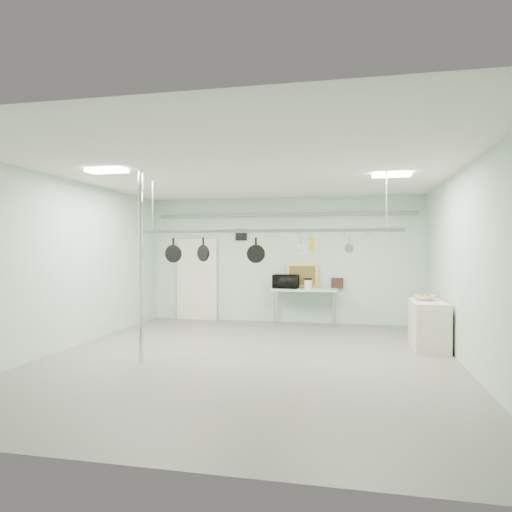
% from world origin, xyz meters
% --- Properties ---
extents(floor, '(8.00, 8.00, 0.00)m').
position_xyz_m(floor, '(0.00, 0.00, 0.00)').
color(floor, gray).
rests_on(floor, ground).
extents(ceiling, '(7.00, 8.00, 0.02)m').
position_xyz_m(ceiling, '(0.00, 0.00, 3.19)').
color(ceiling, silver).
rests_on(ceiling, back_wall).
extents(back_wall, '(7.00, 0.02, 3.20)m').
position_xyz_m(back_wall, '(0.00, 3.99, 1.60)').
color(back_wall, '#AACDBC').
rests_on(back_wall, floor).
extents(right_wall, '(0.02, 8.00, 3.20)m').
position_xyz_m(right_wall, '(3.49, 0.00, 1.60)').
color(right_wall, '#AACDBC').
rests_on(right_wall, floor).
extents(door, '(1.10, 0.10, 2.20)m').
position_xyz_m(door, '(-2.30, 3.94, 1.05)').
color(door, silver).
rests_on(door, floor).
extents(wall_vent, '(0.30, 0.04, 0.30)m').
position_xyz_m(wall_vent, '(-1.10, 3.97, 2.25)').
color(wall_vent, black).
rests_on(wall_vent, back_wall).
extents(conduit_pipe, '(6.60, 0.07, 0.07)m').
position_xyz_m(conduit_pipe, '(0.00, 3.90, 2.75)').
color(conduit_pipe, gray).
rests_on(conduit_pipe, back_wall).
extents(chrome_pole, '(0.08, 0.08, 3.20)m').
position_xyz_m(chrome_pole, '(-1.70, -0.60, 1.60)').
color(chrome_pole, silver).
rests_on(chrome_pole, floor).
extents(prep_table, '(1.60, 0.70, 0.91)m').
position_xyz_m(prep_table, '(0.60, 3.60, 0.83)').
color(prep_table, silver).
rests_on(prep_table, floor).
extents(side_cabinet, '(0.60, 1.20, 0.90)m').
position_xyz_m(side_cabinet, '(3.15, 1.40, 0.45)').
color(side_cabinet, beige).
rests_on(side_cabinet, floor).
extents(pot_rack, '(4.80, 0.06, 1.00)m').
position_xyz_m(pot_rack, '(0.20, 0.30, 2.23)').
color(pot_rack, '#B7B7BC').
rests_on(pot_rack, ceiling).
extents(light_panel_left, '(0.65, 0.30, 0.05)m').
position_xyz_m(light_panel_left, '(-2.20, -0.80, 3.16)').
color(light_panel_left, white).
rests_on(light_panel_left, ceiling).
extents(light_panel_right, '(0.65, 0.30, 0.05)m').
position_xyz_m(light_panel_right, '(2.40, 0.60, 3.16)').
color(light_panel_right, white).
rests_on(light_panel_right, ceiling).
extents(microwave, '(0.64, 0.47, 0.33)m').
position_xyz_m(microwave, '(0.14, 3.59, 1.07)').
color(microwave, black).
rests_on(microwave, prep_table).
extents(coffee_canister, '(0.21, 0.21, 0.23)m').
position_xyz_m(coffee_canister, '(0.70, 3.42, 1.02)').
color(coffee_canister, silver).
rests_on(coffee_canister, prep_table).
extents(painting_large, '(0.78, 0.13, 0.58)m').
position_xyz_m(painting_large, '(0.51, 3.90, 1.20)').
color(painting_large, gold).
rests_on(painting_large, prep_table).
extents(painting_small, '(0.30, 0.08, 0.25)m').
position_xyz_m(painting_small, '(1.38, 3.90, 1.03)').
color(painting_small, '#321711').
rests_on(painting_small, prep_table).
extents(fruit_bowl, '(0.52, 0.52, 0.10)m').
position_xyz_m(fruit_bowl, '(3.10, 1.53, 0.95)').
color(fruit_bowl, silver).
rests_on(fruit_bowl, side_cabinet).
extents(skillet_left, '(0.33, 0.07, 0.43)m').
position_xyz_m(skillet_left, '(-1.49, 0.30, 1.87)').
color(skillet_left, black).
rests_on(skillet_left, pot_rack).
extents(skillet_mid, '(0.30, 0.20, 0.43)m').
position_xyz_m(skillet_mid, '(-0.91, 0.30, 1.87)').
color(skillet_mid, black).
rests_on(skillet_mid, pot_rack).
extents(skillet_right, '(0.33, 0.10, 0.46)m').
position_xyz_m(skillet_right, '(0.07, 0.30, 1.86)').
color(skillet_right, black).
rests_on(skillet_right, pot_rack).
extents(whisk, '(0.22, 0.22, 0.36)m').
position_xyz_m(whisk, '(0.86, 0.30, 1.90)').
color(whisk, '#A9AAAE').
rests_on(whisk, pot_rack).
extents(grater, '(0.10, 0.05, 0.25)m').
position_xyz_m(grater, '(1.06, 0.30, 1.96)').
color(grater, yellow).
rests_on(grater, pot_rack).
extents(saucepan, '(0.16, 0.11, 0.27)m').
position_xyz_m(saucepan, '(1.69, 0.30, 1.95)').
color(saucepan, '#B3B3B8').
rests_on(saucepan, pot_rack).
extents(fruit_cluster, '(0.24, 0.24, 0.09)m').
position_xyz_m(fruit_cluster, '(3.10, 1.53, 0.99)').
color(fruit_cluster, '#B62C10').
rests_on(fruit_cluster, fruit_bowl).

